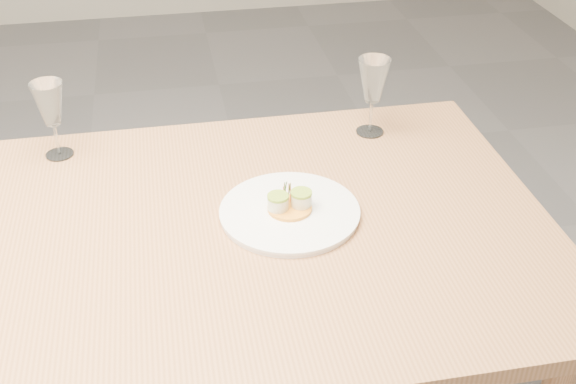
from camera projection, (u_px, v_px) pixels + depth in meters
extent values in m
cube|color=#AD774B|center=(4.00, 260.00, 1.53)|extent=(2.40, 1.00, 0.04)
cylinder|color=#AD774B|center=(419.00, 233.00, 2.23)|extent=(0.07, 0.07, 0.71)
cylinder|color=white|center=(290.00, 213.00, 1.63)|extent=(0.31, 0.31, 0.01)
cylinder|color=white|center=(290.00, 210.00, 1.62)|extent=(0.32, 0.32, 0.01)
cylinder|color=gold|center=(290.00, 208.00, 1.62)|extent=(0.10, 0.10, 0.01)
cylinder|color=beige|center=(278.00, 203.00, 1.60)|extent=(0.05, 0.05, 0.03)
cylinder|color=beige|center=(301.00, 199.00, 1.61)|extent=(0.05, 0.05, 0.03)
cylinder|color=#91AD30|center=(278.00, 196.00, 1.59)|extent=(0.05, 0.05, 0.01)
cylinder|color=#91AD30|center=(301.00, 193.00, 1.60)|extent=(0.05, 0.05, 0.01)
cylinder|color=tan|center=(321.00, 220.00, 1.59)|extent=(0.05, 0.05, 0.00)
cylinder|color=white|center=(60.00, 154.00, 1.85)|extent=(0.07, 0.07, 0.00)
cylinder|color=white|center=(57.00, 139.00, 1.83)|extent=(0.01, 0.01, 0.09)
cone|color=white|center=(49.00, 104.00, 1.77)|extent=(0.08, 0.08, 0.11)
cylinder|color=white|center=(370.00, 132.00, 1.95)|extent=(0.07, 0.07, 0.00)
cylinder|color=white|center=(371.00, 116.00, 1.92)|extent=(0.01, 0.01, 0.09)
cone|color=white|center=(373.00, 80.00, 1.87)|extent=(0.09, 0.09, 0.12)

